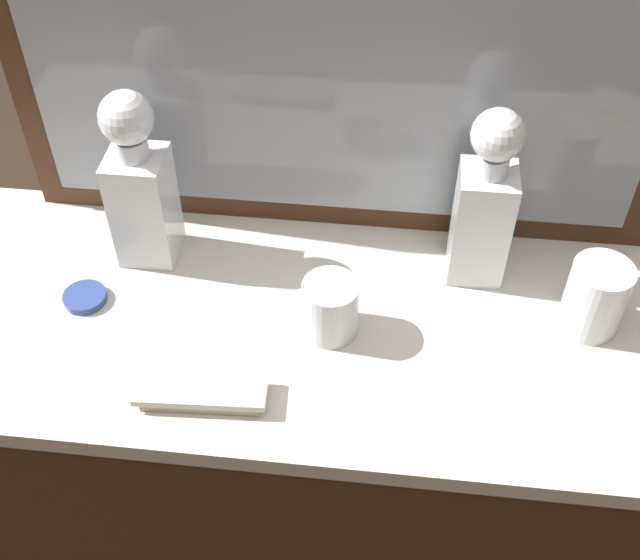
{
  "coord_description": "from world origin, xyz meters",
  "views": [
    {
      "loc": [
        0.08,
        -0.74,
        1.68
      ],
      "look_at": [
        0.0,
        0.0,
        0.93
      ],
      "focal_mm": 44.57,
      "sensor_mm": 36.0,
      "label": 1
    }
  ],
  "objects_px": {
    "crystal_decanter_front": "(142,194)",
    "silver_brush_front": "(202,392)",
    "crystal_decanter_far_right": "(483,212)",
    "crystal_tumbler_front": "(330,310)",
    "crystal_tumbler_far_left": "(594,300)",
    "porcelain_dish": "(86,295)"
  },
  "relations": [
    {
      "from": "silver_brush_front",
      "to": "porcelain_dish",
      "type": "relative_size",
      "value": 2.78
    },
    {
      "from": "crystal_decanter_front",
      "to": "porcelain_dish",
      "type": "xyz_separation_m",
      "value": [
        -0.07,
        -0.11,
        -0.11
      ]
    },
    {
      "from": "crystal_decanter_far_right",
      "to": "silver_brush_front",
      "type": "relative_size",
      "value": 1.61
    },
    {
      "from": "crystal_decanter_front",
      "to": "crystal_tumbler_far_left",
      "type": "xyz_separation_m",
      "value": [
        0.64,
        -0.08,
        -0.06
      ]
    },
    {
      "from": "crystal_decanter_front",
      "to": "crystal_decanter_far_right",
      "type": "xyz_separation_m",
      "value": [
        0.48,
        0.01,
        0.0
      ]
    },
    {
      "from": "porcelain_dish",
      "to": "crystal_tumbler_front",
      "type": "bearing_deg",
      "value": -3.08
    },
    {
      "from": "crystal_decanter_front",
      "to": "silver_brush_front",
      "type": "relative_size",
      "value": 1.62
    },
    {
      "from": "crystal_tumbler_far_left",
      "to": "crystal_decanter_far_right",
      "type": "bearing_deg",
      "value": 149.57
    },
    {
      "from": "crystal_decanter_front",
      "to": "crystal_tumbler_front",
      "type": "xyz_separation_m",
      "value": [
        0.29,
        -0.13,
        -0.07
      ]
    },
    {
      "from": "crystal_decanter_far_right",
      "to": "crystal_tumbler_front",
      "type": "relative_size",
      "value": 3.22
    },
    {
      "from": "crystal_tumbler_front",
      "to": "silver_brush_front",
      "type": "bearing_deg",
      "value": -138.15
    },
    {
      "from": "crystal_decanter_far_right",
      "to": "porcelain_dish",
      "type": "distance_m",
      "value": 0.58
    },
    {
      "from": "crystal_decanter_front",
      "to": "porcelain_dish",
      "type": "relative_size",
      "value": 4.5
    },
    {
      "from": "crystal_tumbler_far_left",
      "to": "crystal_tumbler_front",
      "type": "distance_m",
      "value": 0.36
    },
    {
      "from": "crystal_decanter_front",
      "to": "silver_brush_front",
      "type": "bearing_deg",
      "value": -62.87
    },
    {
      "from": "silver_brush_front",
      "to": "crystal_decanter_far_right",
      "type": "bearing_deg",
      "value": 38.24
    },
    {
      "from": "crystal_decanter_far_right",
      "to": "silver_brush_front",
      "type": "xyz_separation_m",
      "value": [
        -0.35,
        -0.28,
        -0.1
      ]
    },
    {
      "from": "crystal_tumbler_front",
      "to": "porcelain_dish",
      "type": "height_order",
      "value": "crystal_tumbler_front"
    },
    {
      "from": "crystal_decanter_far_right",
      "to": "silver_brush_front",
      "type": "distance_m",
      "value": 0.46
    },
    {
      "from": "crystal_tumbler_far_left",
      "to": "crystal_tumbler_front",
      "type": "relative_size",
      "value": 1.25
    },
    {
      "from": "crystal_tumbler_front",
      "to": "crystal_decanter_far_right",
      "type": "bearing_deg",
      "value": 35.25
    },
    {
      "from": "crystal_decanter_front",
      "to": "crystal_tumbler_front",
      "type": "relative_size",
      "value": 3.23
    }
  ]
}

